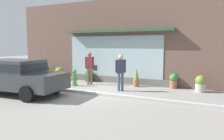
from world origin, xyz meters
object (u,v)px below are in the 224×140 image
(potted_plant_window_left, at_px, (200,84))
(potted_plant_trailing_edge, at_px, (60,73))
(pedestrian_with_handbag, at_px, (90,66))
(fire_hydrant, at_px, (74,78))
(parked_car_dark_gray, at_px, (16,75))
(pedestrian_passerby, at_px, (121,70))
(potted_plant_doorstep, at_px, (44,70))
(potted_plant_corner_tall, at_px, (136,78))
(potted_plant_window_center, at_px, (89,75))
(potted_plant_low_front, at_px, (174,80))

(potted_plant_window_left, distance_m, potted_plant_trailing_edge, 8.10)
(pedestrian_with_handbag, bearing_deg, potted_plant_trailing_edge, 143.45)
(fire_hydrant, height_order, parked_car_dark_gray, parked_car_dark_gray)
(pedestrian_passerby, bearing_deg, potted_plant_window_left, 160.62)
(pedestrian_passerby, distance_m, potted_plant_doorstep, 6.23)
(fire_hydrant, xyz_separation_m, pedestrian_passerby, (2.72, -0.11, 0.57))
(potted_plant_trailing_edge, distance_m, potted_plant_corner_tall, 5.01)
(pedestrian_with_handbag, xyz_separation_m, potted_plant_window_center, (-0.63, 0.87, -0.67))
(potted_plant_corner_tall, bearing_deg, potted_plant_window_center, 174.76)
(fire_hydrant, bearing_deg, pedestrian_with_handbag, 53.07)
(pedestrian_passerby, bearing_deg, potted_plant_corner_tall, -142.62)
(potted_plant_low_front, bearing_deg, potted_plant_corner_tall, -167.93)
(potted_plant_low_front, distance_m, potted_plant_corner_tall, 1.85)
(pedestrian_passerby, distance_m, potted_plant_window_left, 3.69)
(potted_plant_window_center, xyz_separation_m, potted_plant_trailing_edge, (-1.94, -0.29, 0.05))
(pedestrian_passerby, bearing_deg, pedestrian_with_handbag, -62.93)
(potted_plant_window_left, bearing_deg, pedestrian_passerby, -156.53)
(pedestrian_passerby, bearing_deg, fire_hydrant, -45.10)
(potted_plant_trailing_edge, relative_size, potted_plant_corner_tall, 0.81)
(potted_plant_window_center, distance_m, potted_plant_corner_tall, 3.08)
(parked_car_dark_gray, height_order, potted_plant_window_center, parked_car_dark_gray)
(potted_plant_doorstep, xyz_separation_m, potted_plant_window_left, (9.38, 0.03, -0.13))
(potted_plant_trailing_edge, bearing_deg, potted_plant_window_left, 0.51)
(potted_plant_window_center, bearing_deg, pedestrian_with_handbag, -53.84)
(pedestrian_with_handbag, relative_size, potted_plant_window_left, 2.28)
(parked_car_dark_gray, bearing_deg, potted_plant_trailing_edge, 100.48)
(pedestrian_passerby, relative_size, potted_plant_window_center, 2.46)
(fire_hydrant, distance_m, potted_plant_corner_tall, 3.22)
(pedestrian_passerby, relative_size, potted_plant_corner_tall, 1.77)
(fire_hydrant, bearing_deg, parked_car_dark_gray, -108.37)
(potted_plant_window_left, xyz_separation_m, potted_plant_trailing_edge, (-8.10, -0.07, 0.01))
(potted_plant_window_center, bearing_deg, fire_hydrant, -85.94)
(potted_plant_corner_tall, bearing_deg, potted_plant_trailing_edge, -179.85)
(potted_plant_trailing_edge, bearing_deg, fire_hydrant, -31.74)
(pedestrian_with_handbag, bearing_deg, potted_plant_window_center, 102.16)
(potted_plant_trailing_edge, bearing_deg, parked_car_dark_gray, -75.06)
(pedestrian_passerby, distance_m, potted_plant_low_front, 2.78)
(potted_plant_doorstep, distance_m, potted_plant_trailing_edge, 1.29)
(parked_car_dark_gray, xyz_separation_m, potted_plant_low_front, (5.72, 4.53, -0.47))
(pedestrian_passerby, bearing_deg, potted_plant_trailing_edge, -58.94)
(pedestrian_with_handbag, relative_size, potted_plant_window_center, 2.53)
(potted_plant_doorstep, relative_size, potted_plant_corner_tall, 0.97)
(parked_car_dark_gray, xyz_separation_m, potted_plant_window_center, (0.84, 4.42, -0.51))
(pedestrian_with_handbag, xyz_separation_m, potted_plant_corner_tall, (2.43, 0.59, -0.57))
(pedestrian_with_handbag, height_order, potted_plant_trailing_edge, pedestrian_with_handbag)
(potted_plant_doorstep, distance_m, potted_plant_window_center, 3.23)
(potted_plant_window_left, bearing_deg, pedestrian_with_handbag, -173.35)
(potted_plant_doorstep, bearing_deg, potted_plant_window_left, 0.19)
(potted_plant_window_left, relative_size, potted_plant_low_front, 1.05)
(parked_car_dark_gray, bearing_deg, potted_plant_window_left, 26.49)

